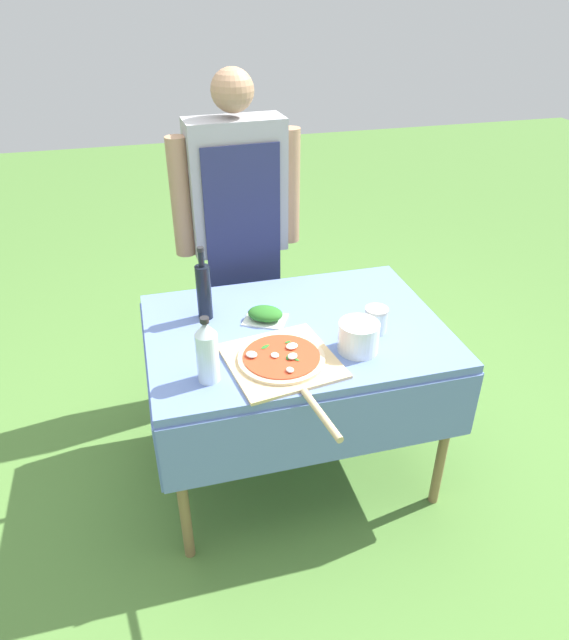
{
  "coord_description": "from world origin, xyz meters",
  "views": [
    {
      "loc": [
        -0.52,
        -1.81,
        1.92
      ],
      "look_at": [
        -0.04,
        0.0,
        0.78
      ],
      "focal_mm": 32.0,
      "sensor_mm": 36.0,
      "label": 1
    }
  ],
  "objects_px": {
    "pizza_on_peel": "(283,361)",
    "water_bottle": "(207,351)",
    "prep_table": "(295,345)",
    "person_cook": "(238,219)",
    "sauce_jar": "(376,321)",
    "mixing_tub": "(359,337)",
    "oil_bottle": "(204,291)",
    "herb_container": "(265,314)"
  },
  "relations": [
    {
      "from": "pizza_on_peel",
      "to": "water_bottle",
      "type": "xyz_separation_m",
      "value": [
        -0.26,
        -0.02,
        0.1
      ]
    },
    {
      "from": "water_bottle",
      "to": "sauce_jar",
      "type": "height_order",
      "value": "water_bottle"
    },
    {
      "from": "oil_bottle",
      "to": "water_bottle",
      "type": "height_order",
      "value": "oil_bottle"
    },
    {
      "from": "person_cook",
      "to": "pizza_on_peel",
      "type": "height_order",
      "value": "person_cook"
    },
    {
      "from": "person_cook",
      "to": "mixing_tub",
      "type": "distance_m",
      "value": 0.93
    },
    {
      "from": "mixing_tub",
      "to": "sauce_jar",
      "type": "height_order",
      "value": "mixing_tub"
    },
    {
      "from": "prep_table",
      "to": "water_bottle",
      "type": "xyz_separation_m",
      "value": [
        -0.37,
        -0.25,
        0.2
      ]
    },
    {
      "from": "person_cook",
      "to": "sauce_jar",
      "type": "distance_m",
      "value": 0.87
    },
    {
      "from": "herb_container",
      "to": "mixing_tub",
      "type": "bearing_deg",
      "value": -45.99
    },
    {
      "from": "oil_bottle",
      "to": "herb_container",
      "type": "distance_m",
      "value": 0.26
    },
    {
      "from": "oil_bottle",
      "to": "person_cook",
      "type": "bearing_deg",
      "value": 64.73
    },
    {
      "from": "water_bottle",
      "to": "sauce_jar",
      "type": "bearing_deg",
      "value": 11.95
    },
    {
      "from": "water_bottle",
      "to": "sauce_jar",
      "type": "xyz_separation_m",
      "value": [
        0.66,
        0.14,
        -0.07
      ]
    },
    {
      "from": "prep_table",
      "to": "herb_container",
      "type": "distance_m",
      "value": 0.17
    },
    {
      "from": "prep_table",
      "to": "sauce_jar",
      "type": "distance_m",
      "value": 0.33
    },
    {
      "from": "pizza_on_peel",
      "to": "oil_bottle",
      "type": "distance_m",
      "value": 0.46
    },
    {
      "from": "pizza_on_peel",
      "to": "sauce_jar",
      "type": "distance_m",
      "value": 0.42
    },
    {
      "from": "water_bottle",
      "to": "mixing_tub",
      "type": "bearing_deg",
      "value": 3.76
    },
    {
      "from": "sauce_jar",
      "to": "herb_container",
      "type": "bearing_deg",
      "value": 154.63
    },
    {
      "from": "herb_container",
      "to": "person_cook",
      "type": "bearing_deg",
      "value": 89.01
    },
    {
      "from": "mixing_tub",
      "to": "oil_bottle",
      "type": "bearing_deg",
      "value": 143.48
    },
    {
      "from": "pizza_on_peel",
      "to": "person_cook",
      "type": "bearing_deg",
      "value": 80.15
    },
    {
      "from": "mixing_tub",
      "to": "sauce_jar",
      "type": "relative_size",
      "value": 1.47
    },
    {
      "from": "person_cook",
      "to": "pizza_on_peel",
      "type": "relative_size",
      "value": 2.47
    },
    {
      "from": "prep_table",
      "to": "person_cook",
      "type": "relative_size",
      "value": 0.73
    },
    {
      "from": "pizza_on_peel",
      "to": "mixing_tub",
      "type": "relative_size",
      "value": 4.35
    },
    {
      "from": "prep_table",
      "to": "water_bottle",
      "type": "bearing_deg",
      "value": -146.73
    },
    {
      "from": "person_cook",
      "to": "water_bottle",
      "type": "distance_m",
      "value": 0.96
    },
    {
      "from": "oil_bottle",
      "to": "mixing_tub",
      "type": "relative_size",
      "value": 2.06
    },
    {
      "from": "pizza_on_peel",
      "to": "sauce_jar",
      "type": "relative_size",
      "value": 6.39
    },
    {
      "from": "person_cook",
      "to": "oil_bottle",
      "type": "height_order",
      "value": "person_cook"
    },
    {
      "from": "mixing_tub",
      "to": "prep_table",
      "type": "bearing_deg",
      "value": 130.26
    },
    {
      "from": "prep_table",
      "to": "herb_container",
      "type": "bearing_deg",
      "value": 141.95
    },
    {
      "from": "prep_table",
      "to": "water_bottle",
      "type": "height_order",
      "value": "water_bottle"
    },
    {
      "from": "herb_container",
      "to": "sauce_jar",
      "type": "height_order",
      "value": "sauce_jar"
    },
    {
      "from": "oil_bottle",
      "to": "pizza_on_peel",
      "type": "bearing_deg",
      "value": -60.88
    },
    {
      "from": "oil_bottle",
      "to": "water_bottle",
      "type": "bearing_deg",
      "value": -96.48
    },
    {
      "from": "prep_table",
      "to": "water_bottle",
      "type": "distance_m",
      "value": 0.49
    },
    {
      "from": "prep_table",
      "to": "sauce_jar",
      "type": "height_order",
      "value": "sauce_jar"
    },
    {
      "from": "water_bottle",
      "to": "mixing_tub",
      "type": "height_order",
      "value": "water_bottle"
    },
    {
      "from": "water_bottle",
      "to": "mixing_tub",
      "type": "relative_size",
      "value": 1.64
    },
    {
      "from": "sauce_jar",
      "to": "mixing_tub",
      "type": "bearing_deg",
      "value": -136.95
    }
  ]
}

